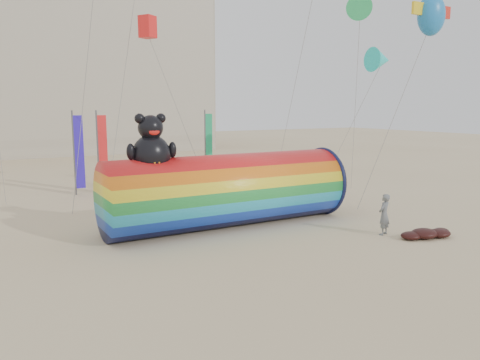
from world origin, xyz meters
TOP-DOWN VIEW (x-y plane):
  - ground at (0.00, 0.00)m, footprint 160.00×160.00m
  - windsock_assembly at (0.91, 3.37)m, footprint 11.32×3.45m
  - kite_handler at (5.92, -1.33)m, footprint 0.75×0.62m
  - fabric_bundle at (7.18, -2.53)m, footprint 2.62×1.35m
  - festival_banners at (0.33, 15.39)m, footprint 10.61×2.61m

SIDE VIEW (x-z plane):
  - ground at x=0.00m, z-range 0.00..0.00m
  - fabric_bundle at x=7.18m, z-range -0.03..0.37m
  - kite_handler at x=5.92m, z-range 0.00..1.76m
  - windsock_assembly at x=0.91m, z-range -0.88..4.34m
  - festival_banners at x=0.33m, z-range 0.04..5.24m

